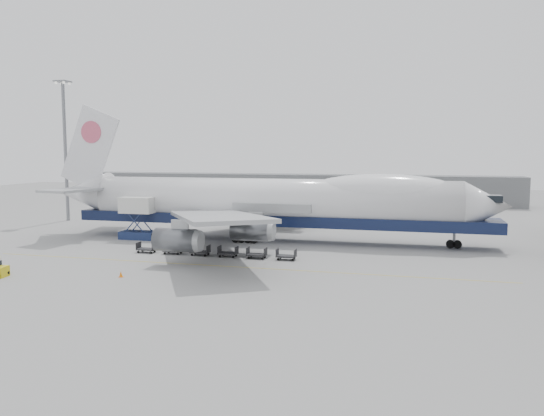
# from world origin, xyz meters

# --- Properties ---
(ground) EXTENTS (260.00, 260.00, 0.00)m
(ground) POSITION_xyz_m (0.00, 0.00, 0.00)
(ground) COLOR gray
(ground) RESTS_ON ground
(apron_line) EXTENTS (60.00, 0.15, 0.01)m
(apron_line) POSITION_xyz_m (0.00, -6.00, 0.01)
(apron_line) COLOR gold
(apron_line) RESTS_ON ground
(hangar) EXTENTS (110.00, 8.00, 7.00)m
(hangar) POSITION_xyz_m (-10.00, 70.00, 3.50)
(hangar) COLOR slate
(hangar) RESTS_ON ground
(floodlight_mast) EXTENTS (2.40, 2.40, 25.43)m
(floodlight_mast) POSITION_xyz_m (-42.00, 24.00, 14.27)
(floodlight_mast) COLOR slate
(floodlight_mast) RESTS_ON ground
(airliner) EXTENTS (67.00, 55.30, 19.98)m
(airliner) POSITION_xyz_m (0.64, 12.00, 5.62)
(airliner) COLOR white
(airliner) RESTS_ON ground
(catering_truck) EXTENTS (5.28, 3.71, 6.16)m
(catering_truck) POSITION_xyz_m (-19.05, 8.33, 3.45)
(catering_truck) COLOR navy
(catering_truck) RESTS_ON ground
(traffic_cone) EXTENTS (0.41, 0.41, 0.61)m
(traffic_cone) POSITION_xyz_m (-9.17, -13.48, 0.29)
(traffic_cone) COLOR orange
(traffic_cone) RESTS_ON ground
(dolly_0) EXTENTS (2.30, 1.35, 1.30)m
(dolly_0) POSITION_xyz_m (-12.91, -0.90, 0.53)
(dolly_0) COLOR #2D2D30
(dolly_0) RESTS_ON ground
(dolly_1) EXTENTS (2.30, 1.35, 1.30)m
(dolly_1) POSITION_xyz_m (-9.28, -0.90, 0.53)
(dolly_1) COLOR #2D2D30
(dolly_1) RESTS_ON ground
(dolly_2) EXTENTS (2.30, 1.35, 1.30)m
(dolly_2) POSITION_xyz_m (-5.65, -0.90, 0.53)
(dolly_2) COLOR #2D2D30
(dolly_2) RESTS_ON ground
(dolly_3) EXTENTS (2.30, 1.35, 1.30)m
(dolly_3) POSITION_xyz_m (-2.02, -0.90, 0.53)
(dolly_3) COLOR #2D2D30
(dolly_3) RESTS_ON ground
(dolly_4) EXTENTS (2.30, 1.35, 1.30)m
(dolly_4) POSITION_xyz_m (1.61, -0.90, 0.53)
(dolly_4) COLOR #2D2D30
(dolly_4) RESTS_ON ground
(dolly_5) EXTENTS (2.30, 1.35, 1.30)m
(dolly_5) POSITION_xyz_m (5.24, -0.90, 0.53)
(dolly_5) COLOR #2D2D30
(dolly_5) RESTS_ON ground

